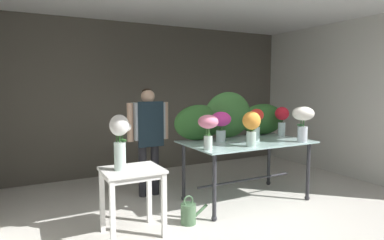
{
  "coord_description": "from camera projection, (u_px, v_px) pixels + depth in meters",
  "views": [
    {
      "loc": [
        -2.33,
        -2.22,
        1.62
      ],
      "look_at": [
        -0.44,
        1.35,
        1.2
      ],
      "focal_mm": 30.88,
      "sensor_mm": 36.0,
      "label": 1
    }
  ],
  "objects": [
    {
      "name": "ground_plane",
      "position": [
        202.0,
        196.0,
        4.84
      ],
      "size": [
        8.17,
        8.17,
        0.0
      ],
      "primitive_type": "plane",
      "color": "silver"
    },
    {
      "name": "wall_back",
      "position": [
        155.0,
        98.0,
        6.33
      ],
      "size": [
        5.76,
        0.12,
        2.75
      ],
      "primitive_type": "cube",
      "color": "#5B564C",
      "rests_on": "ground"
    },
    {
      "name": "wall_right",
      "position": [
        339.0,
        99.0,
        6.04
      ],
      "size": [
        0.12,
        3.83,
        2.75
      ],
      "primitive_type": "cube",
      "color": "silver",
      "rests_on": "ground"
    },
    {
      "name": "display_table_glass",
      "position": [
        246.0,
        150.0,
        4.62
      ],
      "size": [
        1.75,
        1.02,
        0.85
      ],
      "color": "#ACD0CD",
      "rests_on": "ground"
    },
    {
      "name": "side_table_white",
      "position": [
        132.0,
        179.0,
        3.55
      ],
      "size": [
        0.63,
        0.53,
        0.73
      ],
      "color": "white",
      "rests_on": "ground"
    },
    {
      "name": "florist",
      "position": [
        148.0,
        130.0,
        4.8
      ],
      "size": [
        0.63,
        0.24,
        1.58
      ],
      "color": "#232328",
      "rests_on": "ground"
    },
    {
      "name": "foliage_backdrop",
      "position": [
        233.0,
        118.0,
        4.95
      ],
      "size": [
        1.95,
        0.3,
        0.68
      ],
      "color": "#2D6028",
      "rests_on": "display_table_glass"
    },
    {
      "name": "vase_crimson_stock",
      "position": [
        282.0,
        118.0,
        5.03
      ],
      "size": [
        0.21,
        0.21,
        0.45
      ],
      "color": "silver",
      "rests_on": "display_table_glass"
    },
    {
      "name": "vase_magenta_anemones",
      "position": [
        221.0,
        122.0,
        4.55
      ],
      "size": [
        0.29,
        0.28,
        0.41
      ],
      "color": "silver",
      "rests_on": "display_table_glass"
    },
    {
      "name": "vase_sunset_peonies",
      "position": [
        252.0,
        125.0,
        4.18
      ],
      "size": [
        0.23,
        0.23,
        0.45
      ],
      "color": "silver",
      "rests_on": "display_table_glass"
    },
    {
      "name": "vase_ivory_tulips",
      "position": [
        303.0,
        119.0,
        4.5
      ],
      "size": [
        0.3,
        0.29,
        0.49
      ],
      "color": "silver",
      "rests_on": "display_table_glass"
    },
    {
      "name": "vase_rosy_dahlias",
      "position": [
        208.0,
        126.0,
        3.95
      ],
      "size": [
        0.25,
        0.25,
        0.43
      ],
      "color": "silver",
      "rests_on": "display_table_glass"
    },
    {
      "name": "vase_scarlet_lilies",
      "position": [
        257.0,
        120.0,
        4.6
      ],
      "size": [
        0.2,
        0.19,
        0.45
      ],
      "color": "silver",
      "rests_on": "display_table_glass"
    },
    {
      "name": "vase_white_roses_tall",
      "position": [
        120.0,
        138.0,
        3.45
      ],
      "size": [
        0.23,
        0.2,
        0.59
      ],
      "color": "silver",
      "rests_on": "side_table_white"
    },
    {
      "name": "watering_can",
      "position": [
        189.0,
        213.0,
        3.88
      ],
      "size": [
        0.35,
        0.18,
        0.34
      ],
      "color": "#4C704C",
      "rests_on": "ground"
    }
  ]
}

